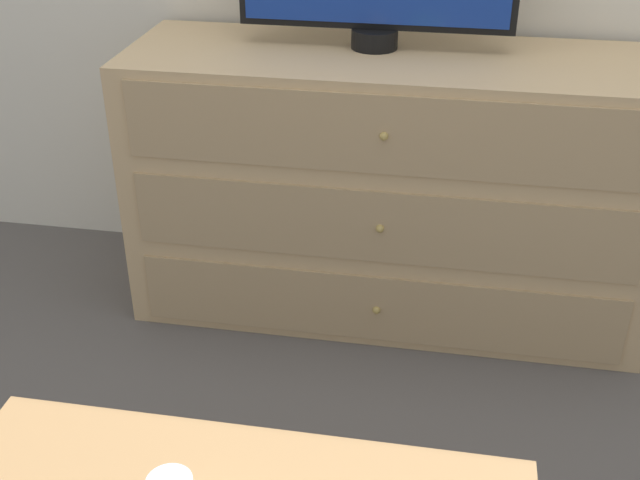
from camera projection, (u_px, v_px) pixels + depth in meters
ground_plane at (395, 257)px, 2.97m from camera, size 12.00×12.00×0.00m
dresser at (389, 188)px, 2.51m from camera, size 1.58×0.54×0.85m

